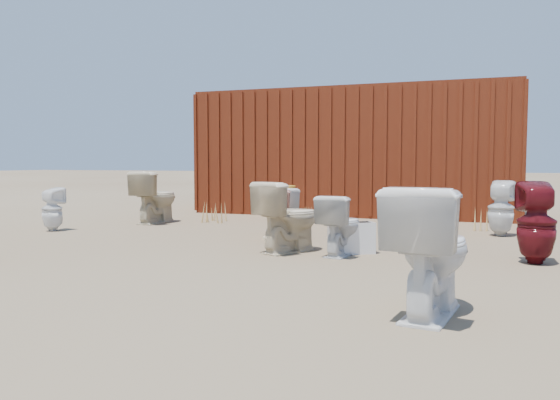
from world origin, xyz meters
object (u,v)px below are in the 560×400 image
(toilet_back_beige_left, at_px, (156,197))
(loose_tank, at_px, (352,238))
(shipping_container, at_px, (357,153))
(toilet_front_e, at_px, (430,251))
(toilet_front_pink, at_px, (278,215))
(toilet_back_a, at_px, (52,209))
(toilet_back_yellowlid, at_px, (283,211))
(toilet_back_beige_right, at_px, (289,217))
(toilet_back_e, at_px, (501,208))
(toilet_front_c, at_px, (341,225))
(toilet_front_maroon, at_px, (536,223))

(toilet_back_beige_left, relative_size, loose_tank, 1.72)
(shipping_container, relative_size, toilet_front_e, 6.96)
(toilet_front_pink, bearing_deg, toilet_back_beige_left, -35.49)
(toilet_front_e, height_order, toilet_back_a, toilet_front_e)
(shipping_container, distance_m, toilet_back_beige_left, 4.20)
(toilet_back_a, xyz_separation_m, toilet_back_yellowlid, (3.36, 0.70, 0.01))
(toilet_back_beige_right, xyz_separation_m, toilet_back_e, (2.31, 2.24, -0.02))
(shipping_container, xyz_separation_m, toilet_back_e, (2.60, -2.87, -0.82))
(toilet_front_pink, distance_m, toilet_front_c, 1.27)
(toilet_back_beige_right, relative_size, toilet_back_e, 1.05)
(toilet_back_beige_left, bearing_deg, toilet_back_e, -172.22)
(shipping_container, bearing_deg, toilet_front_maroon, -60.20)
(toilet_front_e, xyz_separation_m, loose_tank, (-1.01, 2.23, -0.26))
(toilet_back_a, distance_m, toilet_back_beige_left, 1.67)
(toilet_back_e, height_order, loose_tank, toilet_back_e)
(toilet_front_c, height_order, loose_tank, toilet_front_c)
(toilet_back_beige_right, bearing_deg, toilet_front_pink, -35.82)
(toilet_front_pink, relative_size, loose_tank, 1.36)
(shipping_container, relative_size, toilet_back_beige_right, 7.51)
(toilet_back_a, bearing_deg, toilet_back_yellowlid, -160.21)
(shipping_container, relative_size, toilet_front_maroon, 7.27)
(toilet_front_maroon, height_order, toilet_back_yellowlid, toilet_front_maroon)
(toilet_back_a, bearing_deg, toilet_front_pink, -169.25)
(toilet_front_c, xyz_separation_m, toilet_back_beige_left, (-3.63, 2.04, 0.10))
(toilet_front_maroon, distance_m, toilet_back_beige_right, 2.56)
(shipping_container, height_order, toilet_back_beige_left, shipping_container)
(toilet_back_a, relative_size, toilet_back_beige_right, 0.80)
(toilet_back_a, relative_size, toilet_back_e, 0.84)
(toilet_front_c, xyz_separation_m, toilet_back_a, (-4.49, 0.61, -0.01))
(toilet_front_pink, xyz_separation_m, toilet_back_e, (2.71, 1.47, 0.04))
(toilet_back_beige_right, bearing_deg, toilet_front_e, 155.81)
(toilet_back_beige_right, bearing_deg, loose_tank, -141.96)
(shipping_container, xyz_separation_m, toilet_back_beige_right, (0.29, -5.11, -0.80))
(toilet_front_c, distance_m, loose_tank, 0.23)
(toilet_front_pink, distance_m, toilet_back_a, 3.49)
(toilet_front_maroon, relative_size, toilet_back_beige_left, 0.96)
(toilet_back_yellowlid, height_order, toilet_back_e, toilet_back_e)
(toilet_front_c, xyz_separation_m, toilet_back_e, (1.71, 2.24, 0.05))
(toilet_front_e, height_order, toilet_back_beige_left, same)
(shipping_container, xyz_separation_m, toilet_front_e, (1.98, -7.20, -0.77))
(toilet_front_c, relative_size, toilet_back_a, 1.03)
(toilet_back_a, xyz_separation_m, toilet_back_e, (6.20, 1.63, 0.06))
(toilet_front_maroon, bearing_deg, loose_tank, -7.90)
(toilet_front_c, relative_size, toilet_back_beige_left, 0.76)
(shipping_container, distance_m, toilet_front_c, 5.26)
(shipping_container, bearing_deg, toilet_front_e, -74.59)
(toilet_front_e, height_order, toilet_back_yellowlid, toilet_front_e)
(toilet_front_c, bearing_deg, toilet_back_e, -118.70)
(shipping_container, height_order, toilet_back_a, shipping_container)
(toilet_front_e, relative_size, loose_tank, 1.72)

